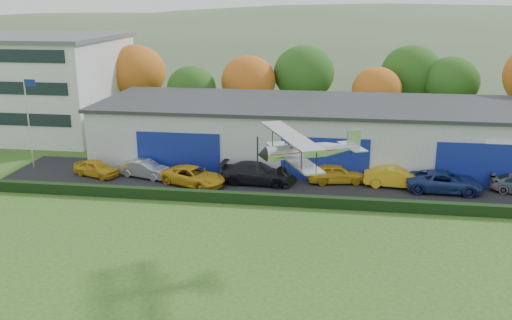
# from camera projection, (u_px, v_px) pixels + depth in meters

# --- Properties ---
(apron) EXTENTS (48.00, 9.00, 0.05)m
(apron) POSITION_uv_depth(u_px,v_px,m) (298.00, 184.00, 43.74)
(apron) COLOR black
(apron) RESTS_ON ground
(hedge) EXTENTS (46.00, 0.60, 0.80)m
(hedge) POSITION_uv_depth(u_px,v_px,m) (294.00, 201.00, 39.08)
(hedge) COLOR black
(hedge) RESTS_ON ground
(hangar) EXTENTS (40.60, 12.60, 5.30)m
(hangar) POSITION_uv_depth(u_px,v_px,m) (327.00, 132.00, 49.34)
(hangar) COLOR #B2B7BC
(hangar) RESTS_ON ground
(office_block) EXTENTS (20.60, 15.60, 10.40)m
(office_block) POSITION_uv_depth(u_px,v_px,m) (23.00, 84.00, 59.84)
(office_block) COLOR silver
(office_block) RESTS_ON ground
(flagpole) EXTENTS (1.05, 0.10, 8.00)m
(flagpole) POSITION_uv_depth(u_px,v_px,m) (29.00, 114.00, 46.51)
(flagpole) COLOR silver
(flagpole) RESTS_ON ground
(tree_belt) EXTENTS (75.70, 13.22, 10.12)m
(tree_belt) POSITION_uv_depth(u_px,v_px,m) (293.00, 78.00, 61.08)
(tree_belt) COLOR #3D2614
(tree_belt) RESTS_ON ground
(distant_hills) EXTENTS (430.00, 196.00, 56.00)m
(distant_hills) POSITION_uv_depth(u_px,v_px,m) (301.00, 94.00, 161.39)
(distant_hills) COLOR #4C6642
(distant_hills) RESTS_ON ground
(car_0) EXTENTS (4.27, 2.85, 1.35)m
(car_0) POSITION_uv_depth(u_px,v_px,m) (96.00, 168.00, 45.38)
(car_0) COLOR gold
(car_0) RESTS_ON apron
(car_1) EXTENTS (4.60, 2.64, 1.43)m
(car_1) POSITION_uv_depth(u_px,v_px,m) (145.00, 169.00, 45.08)
(car_1) COLOR silver
(car_1) RESTS_ON apron
(car_2) EXTENTS (5.73, 4.26, 1.45)m
(car_2) POSITION_uv_depth(u_px,v_px,m) (194.00, 176.00, 43.18)
(car_2) COLOR gold
(car_2) RESTS_ON apron
(car_3) EXTENTS (5.89, 2.68, 1.67)m
(car_3) POSITION_uv_depth(u_px,v_px,m) (257.00, 173.00, 43.55)
(car_3) COLOR black
(car_3) RESTS_ON apron
(car_4) EXTENTS (4.74, 2.60, 1.53)m
(car_4) POSITION_uv_depth(u_px,v_px,m) (336.00, 173.00, 43.73)
(car_4) COLOR gold
(car_4) RESTS_ON apron
(car_5) EXTENTS (4.96, 2.09, 1.59)m
(car_5) POSITION_uv_depth(u_px,v_px,m) (396.00, 177.00, 42.78)
(car_5) COLOR gold
(car_5) RESTS_ON apron
(car_6) EXTENTS (5.76, 2.85, 1.57)m
(car_6) POSITION_uv_depth(u_px,v_px,m) (444.00, 182.00, 41.73)
(car_6) COLOR navy
(car_6) RESTS_ON apron
(biplane) EXTENTS (6.33, 6.88, 2.64)m
(biplane) POSITION_uv_depth(u_px,v_px,m) (305.00, 150.00, 30.74)
(biplane) COLOR silver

